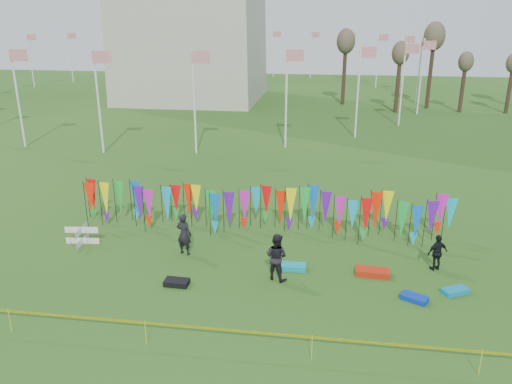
# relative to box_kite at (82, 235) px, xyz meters

# --- Properties ---
(ground) EXTENTS (160.00, 160.00, 0.00)m
(ground) POSITION_rel_box_kite_xyz_m (7.78, -3.99, -0.44)
(ground) COLOR #234A14
(ground) RESTS_ON ground
(flagpole_ring) EXTENTS (57.40, 56.16, 8.00)m
(flagpole_ring) POSITION_rel_box_kite_xyz_m (-6.22, 44.01, 3.56)
(flagpole_ring) COLOR silver
(flagpole_ring) RESTS_ON ground
(banner_row) EXTENTS (18.64, 0.64, 2.18)m
(banner_row) POSITION_rel_box_kite_xyz_m (8.06, 2.55, 0.86)
(banner_row) COLOR black
(banner_row) RESTS_ON ground
(caution_tape_near) EXTENTS (26.00, 0.02, 0.90)m
(caution_tape_near) POSITION_rel_box_kite_xyz_m (7.56, -6.89, 0.34)
(caution_tape_near) COLOR #FEFF05
(caution_tape_near) RESTS_ON ground
(box_kite) EXTENTS (0.80, 0.80, 0.88)m
(box_kite) POSITION_rel_box_kite_xyz_m (0.00, 0.00, 0.00)
(box_kite) COLOR red
(box_kite) RESTS_ON ground
(person_left) EXTENTS (0.81, 0.67, 1.93)m
(person_left) POSITION_rel_box_kite_xyz_m (5.03, -0.30, 0.52)
(person_left) COLOR black
(person_left) RESTS_ON ground
(person_mid) EXTENTS (1.11, 0.93, 1.97)m
(person_mid) POSITION_rel_box_kite_xyz_m (9.33, -1.96, 0.54)
(person_mid) COLOR black
(person_mid) RESTS_ON ground
(person_right) EXTENTS (1.07, 0.88, 1.59)m
(person_right) POSITION_rel_box_kite_xyz_m (15.91, -0.25, 0.35)
(person_right) COLOR black
(person_right) RESTS_ON ground
(kite_bag_turquoise) EXTENTS (1.13, 0.59, 0.22)m
(kite_bag_turquoise) POSITION_rel_box_kite_xyz_m (9.95, -1.07, -0.33)
(kite_bag_turquoise) COLOR #0C9CB7
(kite_bag_turquoise) RESTS_ON ground
(kite_bag_blue) EXTENTS (1.09, 0.90, 0.20)m
(kite_bag_blue) POSITION_rel_box_kite_xyz_m (14.66, -2.88, -0.34)
(kite_bag_blue) COLOR #0A2FAB
(kite_bag_blue) RESTS_ON ground
(kite_bag_red) EXTENTS (1.42, 0.73, 0.25)m
(kite_bag_red) POSITION_rel_box_kite_xyz_m (13.24, -1.09, -0.32)
(kite_bag_red) COLOR red
(kite_bag_red) RESTS_ON ground
(kite_bag_black) EXTENTS (0.98, 0.59, 0.22)m
(kite_bag_black) POSITION_rel_box_kite_xyz_m (5.48, -3.05, -0.33)
(kite_bag_black) COLOR black
(kite_bag_black) RESTS_ON ground
(kite_bag_teal) EXTENTS (1.13, 0.90, 0.20)m
(kite_bag_teal) POSITION_rel_box_kite_xyz_m (16.30, -2.12, -0.34)
(kite_bag_teal) COLOR #0B7CA7
(kite_bag_teal) RESTS_ON ground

